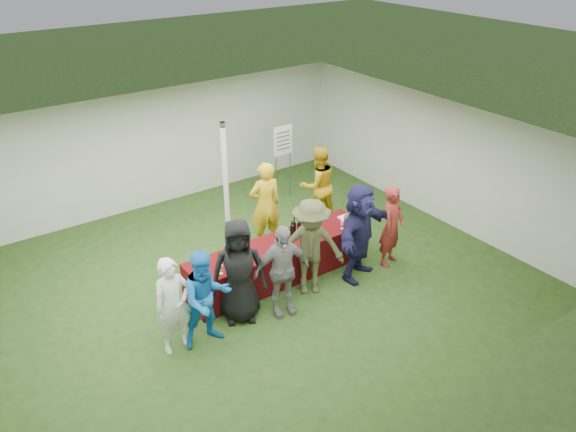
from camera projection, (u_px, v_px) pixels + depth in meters
ground at (238, 284)px, 10.39m from camera, size 60.00×60.00×0.00m
tent at (226, 189)px, 10.88m from camera, size 10.00×10.00×10.00m
serving_table at (279, 260)px, 10.41m from camera, size 3.60×0.80×0.75m
wine_bottles at (303, 225)px, 10.60m from camera, size 0.72×0.16×0.32m
wine_glasses at (274, 248)px, 9.86m from camera, size 2.70×0.09×0.16m
water_bottle at (282, 234)px, 10.31m from camera, size 0.07×0.07×0.23m
bar_towel at (345, 217)px, 11.08m from camera, size 0.25×0.18×0.03m
dump_bucket at (351, 221)px, 10.81m from camera, size 0.27×0.27×0.18m
wine_list_sign at (283, 146)px, 13.03m from camera, size 0.50×0.03×1.80m
staff_pourer at (265, 205)px, 11.23m from camera, size 0.73×0.55×1.83m
staff_back at (318, 185)px, 12.15m from camera, size 0.96×0.81×1.76m
customer_0 at (173, 306)px, 8.47m from camera, size 0.60×0.40×1.63m
customer_1 at (207, 299)px, 8.61m from camera, size 0.87×0.71×1.66m
customer_2 at (239, 271)px, 9.11m from camera, size 1.06×0.91×1.84m
customer_3 at (282, 271)px, 9.28m from camera, size 1.04×0.60×1.67m
customer_4 at (311, 248)px, 9.78m from camera, size 1.36×1.16×1.83m
customer_5 at (359, 232)px, 10.21m from camera, size 1.83×1.16×1.89m
customer_6 at (392, 226)px, 10.67m from camera, size 0.70×0.58×1.63m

